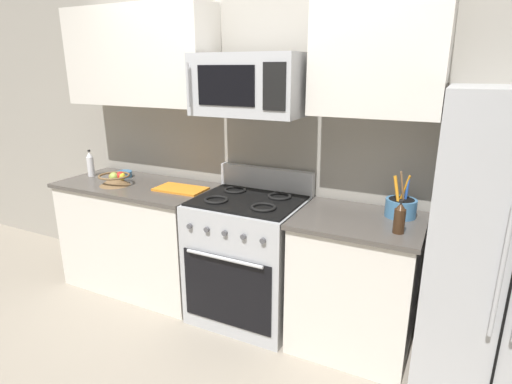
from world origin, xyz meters
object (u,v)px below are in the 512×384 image
bottle_vinegar (90,164)px  prep_bowl (124,174)px  utensil_crock (401,207)px  microwave (250,85)px  cutting_board (181,189)px  range_oven (249,257)px  fruit_basket (115,179)px  refrigerator (506,251)px  bottle_soy (400,218)px

bottle_vinegar → prep_bowl: (0.28, 0.10, -0.08)m
utensil_crock → bottle_vinegar: size_ratio=1.29×
microwave → cutting_board: (-0.60, -0.01, -0.79)m
range_oven → cutting_board: bearing=178.7°
fruit_basket → prep_bowl: bearing=118.2°
fruit_basket → microwave: bearing=6.6°
bottle_vinegar → prep_bowl: bottle_vinegar is taller
prep_bowl → microwave: bearing=-4.1°
refrigerator → bottle_soy: size_ratio=8.84×
refrigerator → prep_bowl: size_ratio=12.61×
fruit_basket → cutting_board: fruit_basket is taller
refrigerator → utensil_crock: size_ratio=5.82×
utensil_crock → bottle_vinegar: (-2.56, -0.13, 0.04)m
cutting_board → bottle_vinegar: bottle_vinegar is taller
utensil_crock → prep_bowl: size_ratio=2.17×
cutting_board → bottle_soy: size_ratio=1.99×
refrigerator → bottle_vinegar: refrigerator is taller
microwave → bottle_soy: size_ratio=3.77×
refrigerator → microwave: size_ratio=2.34×
range_oven → bottle_vinegar: bearing=179.2°
prep_bowl → refrigerator: bearing=-2.8°
cutting_board → microwave: bearing=1.4°
bottle_vinegar → range_oven: bearing=-0.8°
refrigerator → utensil_crock: 0.61m
range_oven → microwave: 1.23m
refrigerator → cutting_board: 2.18m
bottle_vinegar → prep_bowl: bearing=19.1°
range_oven → utensil_crock: (1.00, 0.15, 0.50)m
refrigerator → utensil_crock: (-0.58, 0.17, 0.11)m
fruit_basket → bottle_vinegar: size_ratio=1.08×
fruit_basket → cutting_board: bearing=12.0°
range_oven → cutting_board: (-0.60, 0.01, 0.45)m
bottle_soy → cutting_board: bearing=174.7°
utensil_crock → prep_bowl: utensil_crock is taller
microwave → bottle_vinegar: size_ratio=3.20×
cutting_board → bottle_vinegar: 0.96m
bottle_vinegar → bottle_soy: (2.59, -0.16, -0.02)m
refrigerator → microwave: (-1.58, 0.05, 0.84)m
cutting_board → bottle_soy: (1.63, -0.15, 0.08)m
microwave → fruit_basket: 1.38m
refrigerator → bottle_vinegar: size_ratio=7.50×
range_oven → bottle_vinegar: 1.64m
utensil_crock → fruit_basket: utensil_crock is taller
refrigerator → fruit_basket: 2.74m
microwave → utensil_crock: microwave is taller
range_oven → fruit_basket: size_ratio=4.41×
range_oven → fruit_basket: 1.25m
range_oven → prep_bowl: range_oven is taller
refrigerator → cutting_board: size_ratio=4.43×
bottle_soy → prep_bowl: (-2.31, 0.26, -0.06)m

